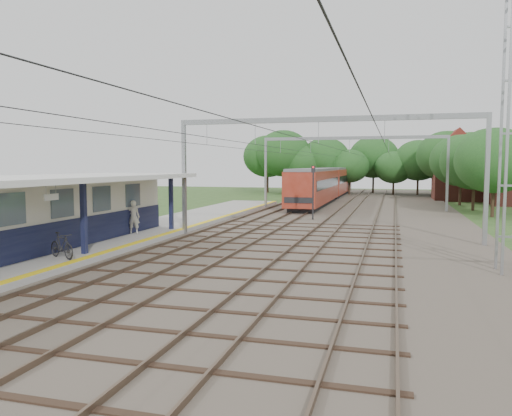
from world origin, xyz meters
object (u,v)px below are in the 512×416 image
(bicycle, at_px, (62,246))
(train, at_px, (327,183))
(person, at_px, (134,217))
(signal_post, at_px, (313,186))

(bicycle, distance_m, train, 42.69)
(person, xyz_separation_m, train, (6.55, 34.60, 0.84))
(train, height_order, signal_post, signal_post)
(person, bearing_deg, bicycle, 77.22)
(person, height_order, signal_post, signal_post)
(signal_post, bearing_deg, person, -144.68)
(signal_post, bearing_deg, bicycle, -131.16)
(train, xyz_separation_m, signal_post, (1.85, -22.05, 0.50))
(bicycle, distance_m, signal_post, 21.66)
(person, relative_size, signal_post, 0.46)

